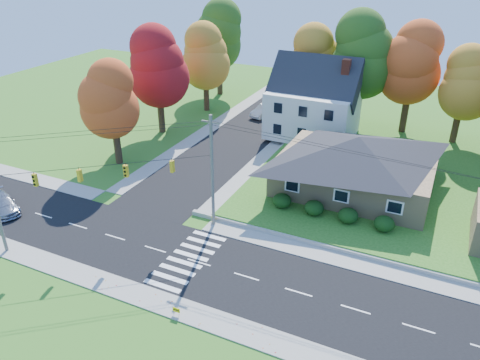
# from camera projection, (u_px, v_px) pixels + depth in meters

# --- Properties ---
(ground) EXTENTS (120.00, 120.00, 0.00)m
(ground) POSITION_uv_depth(u_px,v_px,m) (199.00, 263.00, 35.71)
(ground) COLOR #3D7923
(road_main) EXTENTS (90.00, 8.00, 0.02)m
(road_main) POSITION_uv_depth(u_px,v_px,m) (199.00, 262.00, 35.70)
(road_main) COLOR black
(road_main) RESTS_ON ground
(road_cross) EXTENTS (8.00, 44.00, 0.02)m
(road_cross) POSITION_uv_depth(u_px,v_px,m) (246.00, 133.00, 59.67)
(road_cross) COLOR black
(road_cross) RESTS_ON ground
(sidewalk_north) EXTENTS (90.00, 2.00, 0.08)m
(sidewalk_north) POSITION_uv_depth(u_px,v_px,m) (228.00, 230.00, 39.71)
(sidewalk_north) COLOR #9C9A90
(sidewalk_north) RESTS_ON ground
(sidewalk_south) EXTENTS (90.00, 2.00, 0.08)m
(sidewalk_south) POSITION_uv_depth(u_px,v_px,m) (162.00, 303.00, 31.67)
(sidewalk_south) COLOR #9C9A90
(sidewalk_south) RESTS_ON ground
(lawn) EXTENTS (30.00, 30.00, 0.50)m
(lawn) POSITION_uv_depth(u_px,v_px,m) (413.00, 180.00, 47.54)
(lawn) COLOR #3D7923
(lawn) RESTS_ON ground
(ranch_house) EXTENTS (14.60, 10.60, 5.40)m
(ranch_house) POSITION_uv_depth(u_px,v_px,m) (356.00, 163.00, 44.05)
(ranch_house) COLOR tan
(ranch_house) RESTS_ON lawn
(colonial_house) EXTENTS (10.40, 8.40, 9.60)m
(colonial_house) POSITION_uv_depth(u_px,v_px,m) (314.00, 103.00, 56.13)
(colonial_house) COLOR silver
(colonial_house) RESTS_ON lawn
(hedge_row) EXTENTS (10.70, 1.70, 1.27)m
(hedge_row) POSITION_uv_depth(u_px,v_px,m) (331.00, 212.00, 40.22)
(hedge_row) COLOR #163A10
(hedge_row) RESTS_ON lawn
(traffic_infrastructure) EXTENTS (38.10, 10.66, 10.00)m
(traffic_infrastructure) POSITION_uv_depth(u_px,v_px,m) (204.00, 195.00, 34.51)
(traffic_infrastructure) COLOR #666059
(traffic_infrastructure) RESTS_ON ground
(tree_lot_0) EXTENTS (6.72, 6.72, 12.51)m
(tree_lot_0) POSITION_uv_depth(u_px,v_px,m) (315.00, 60.00, 60.04)
(tree_lot_0) COLOR #3F2A19
(tree_lot_0) RESTS_ON lawn
(tree_lot_1) EXTENTS (7.84, 7.84, 14.60)m
(tree_lot_1) POSITION_uv_depth(u_px,v_px,m) (361.00, 55.00, 56.36)
(tree_lot_1) COLOR #3F2A19
(tree_lot_1) RESTS_ON lawn
(tree_lot_2) EXTENTS (7.28, 7.28, 13.56)m
(tree_lot_2) POSITION_uv_depth(u_px,v_px,m) (413.00, 64.00, 55.17)
(tree_lot_2) COLOR #3F2A19
(tree_lot_2) RESTS_ON lawn
(tree_lot_3) EXTENTS (6.16, 6.16, 11.47)m
(tree_lot_3) POSITION_uv_depth(u_px,v_px,m) (465.00, 83.00, 52.68)
(tree_lot_3) COLOR #3F2A19
(tree_lot_3) RESTS_ON lawn
(tree_west_0) EXTENTS (6.16, 6.16, 11.47)m
(tree_west_0) POSITION_uv_depth(u_px,v_px,m) (112.00, 100.00, 48.57)
(tree_west_0) COLOR #3F2A19
(tree_west_0) RESTS_ON ground
(tree_west_1) EXTENTS (7.28, 7.28, 13.56)m
(tree_west_1) POSITION_uv_depth(u_px,v_px,m) (157.00, 66.00, 56.41)
(tree_west_1) COLOR #3F2A19
(tree_west_1) RESTS_ON ground
(tree_west_2) EXTENTS (6.72, 6.72, 12.51)m
(tree_west_2) POSITION_uv_depth(u_px,v_px,m) (205.00, 56.00, 64.37)
(tree_west_2) COLOR #3F2A19
(tree_west_2) RESTS_ON ground
(tree_west_3) EXTENTS (7.84, 7.84, 14.60)m
(tree_west_3) POSITION_uv_depth(u_px,v_px,m) (219.00, 35.00, 70.97)
(tree_west_3) COLOR #3F2A19
(tree_west_3) RESTS_ON ground
(silver_sedan) EXTENTS (5.28, 3.81, 1.42)m
(silver_sedan) POSITION_uv_depth(u_px,v_px,m) (2.00, 204.00, 42.23)
(silver_sedan) COLOR #9597A3
(silver_sedan) RESTS_ON road_main
(white_car) EXTENTS (2.77, 5.16, 1.62)m
(white_car) POSITION_uv_depth(u_px,v_px,m) (265.00, 110.00, 65.26)
(white_car) COLOR silver
(white_car) RESTS_ON road_cross
(fire_hydrant) EXTENTS (0.43, 0.34, 0.75)m
(fire_hydrant) POSITION_uv_depth(u_px,v_px,m) (213.00, 219.00, 40.69)
(fire_hydrant) COLOR yellow
(fire_hydrant) RESTS_ON ground
(yard_sign) EXTENTS (0.52, 0.05, 0.65)m
(yard_sign) POSITION_uv_depth(u_px,v_px,m) (176.00, 310.00, 30.44)
(yard_sign) COLOR black
(yard_sign) RESTS_ON ground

